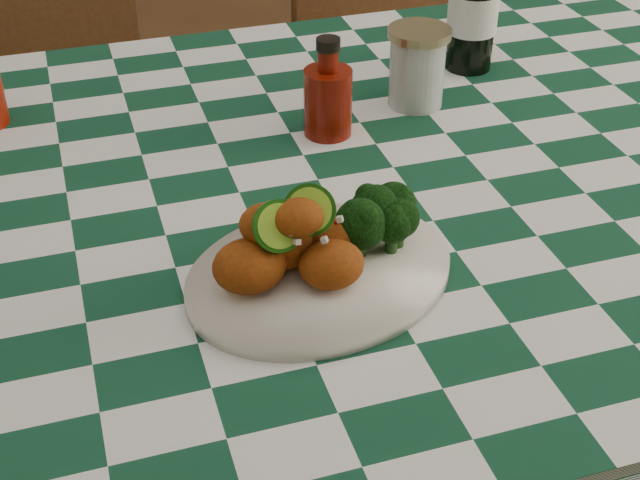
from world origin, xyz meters
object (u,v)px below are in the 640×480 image
object	(u,v)px
fried_chicken_pile	(296,237)
wooden_chair_left	(81,167)
ketchup_bottle	(328,87)
wooden_chair_right	(408,108)
dining_table	(318,400)
plate	(320,275)
mason_jar	(417,67)

from	to	relation	value
fried_chicken_pile	wooden_chair_left	xyz separation A→B (m)	(-0.20, 0.95, -0.42)
fried_chicken_pile	ketchup_bottle	bearing A→B (deg)	66.76
fried_chicken_pile	wooden_chair_right	distance (m)	1.17
dining_table	wooden_chair_left	world-z (taller)	wooden_chair_left
plate	mason_jar	world-z (taller)	mason_jar
fried_chicken_pile	wooden_chair_right	size ratio (longest dim) A/B	0.16
fried_chicken_pile	wooden_chair_left	distance (m)	1.06
mason_jar	plate	bearing A→B (deg)	-125.55
wooden_chair_left	wooden_chair_right	size ratio (longest dim) A/B	0.95
plate	mason_jar	bearing A→B (deg)	54.45
fried_chicken_pile	mason_jar	distance (m)	0.46
fried_chicken_pile	wooden_chair_right	xyz separation A→B (m)	(0.54, 0.96, -0.40)
mason_jar	ketchup_bottle	bearing A→B (deg)	-162.62
fried_chicken_pile	wooden_chair_left	world-z (taller)	fried_chicken_pile
plate	wooden_chair_right	world-z (taller)	wooden_chair_right
dining_table	wooden_chair_right	distance (m)	0.89
fried_chicken_pile	mason_jar	bearing A→B (deg)	51.86
mason_jar	wooden_chair_right	world-z (taller)	wooden_chair_right
plate	ketchup_bottle	xyz separation A→B (m)	(0.11, 0.32, 0.06)
plate	wooden_chair_right	bearing A→B (deg)	62.04
wooden_chair_left	wooden_chair_right	world-z (taller)	wooden_chair_right
wooden_chair_right	mason_jar	bearing A→B (deg)	-115.73
mason_jar	wooden_chair_left	world-z (taller)	mason_jar
dining_table	ketchup_bottle	world-z (taller)	ketchup_bottle
mason_jar	wooden_chair_right	bearing A→B (deg)	67.24
dining_table	mason_jar	world-z (taller)	mason_jar
fried_chicken_pile	ketchup_bottle	distance (m)	0.34
plate	dining_table	bearing A→B (deg)	73.30
ketchup_bottle	mason_jar	bearing A→B (deg)	17.38
dining_table	wooden_chair_right	bearing A→B (deg)	59.37
wooden_chair_right	fried_chicken_pile	bearing A→B (deg)	-122.10
dining_table	plate	distance (m)	0.45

